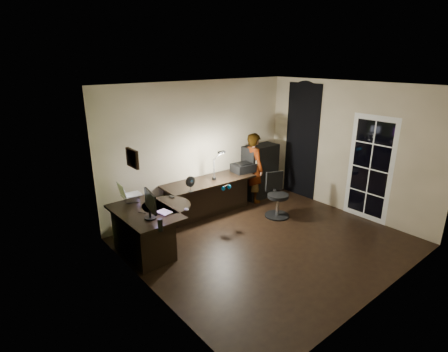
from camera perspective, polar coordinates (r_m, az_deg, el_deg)
floor at (r=6.38m, az=7.18°, el=-10.66°), size 4.50×4.00×0.01m
ceiling at (r=5.59m, az=8.33°, el=14.37°), size 4.50×4.00×0.01m
wall_back at (r=7.29m, az=-3.88°, el=4.70°), size 4.50×0.01×2.70m
wall_front at (r=4.80m, az=25.47°, el=-4.70°), size 4.50×0.01×2.70m
wall_left at (r=4.55m, az=-12.18°, el=-4.51°), size 0.01×4.00×2.70m
wall_right at (r=7.60m, az=19.45°, el=4.24°), size 0.01×4.00×2.70m
green_wall_overlay at (r=4.55m, az=-12.01°, el=-4.46°), size 0.00×4.00×2.70m
arched_doorway at (r=8.23m, az=12.55°, el=5.55°), size 0.01×0.90×2.60m
french_door at (r=7.41m, az=22.71°, el=1.07°), size 0.02×0.92×2.10m
framed_picture at (r=4.78m, az=-14.74°, el=2.81°), size 0.04×0.30×0.25m
desk_left at (r=5.97m, az=-12.62°, el=-8.97°), size 0.83×1.33×0.76m
desk_right at (r=7.27m, az=-2.43°, el=-3.45°), size 2.00×0.78×0.74m
cabinet at (r=8.13m, az=5.88°, el=0.76°), size 0.83×0.42×1.24m
laptop_stand at (r=6.24m, az=-14.84°, el=-3.46°), size 0.29×0.26×0.10m
laptop at (r=6.18m, az=-14.97°, el=-2.00°), size 0.37×0.35×0.24m
monitor at (r=5.46m, az=-12.03°, el=-5.26°), size 0.18×0.48×0.31m
mouse at (r=5.70m, az=-6.13°, el=-5.43°), size 0.08×0.11×0.04m
phone at (r=6.28m, az=-8.56°, el=-3.31°), size 0.07×0.13×0.01m
pen at (r=5.72m, az=-13.25°, el=-5.87°), size 0.08×0.13×0.01m
speaker at (r=5.07m, az=-10.36°, el=-7.88°), size 0.09×0.09×0.19m
notepad at (r=5.68m, az=-9.73°, el=-5.83°), size 0.21×0.26×0.01m
desk_fan at (r=6.51m, az=-5.54°, el=-1.33°), size 0.22×0.15×0.31m
headphones at (r=6.64m, az=0.38°, el=-1.84°), size 0.20×0.12×0.09m
printer at (r=7.65m, az=3.15°, el=1.41°), size 0.49×0.40×0.21m
desk_lamp at (r=7.04m, az=-1.66°, el=2.04°), size 0.23×0.35×0.71m
office_chair at (r=7.19m, az=8.82°, el=-3.22°), size 0.66×0.66×0.91m
person at (r=7.81m, az=4.89°, el=1.34°), size 0.47×0.62×1.58m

